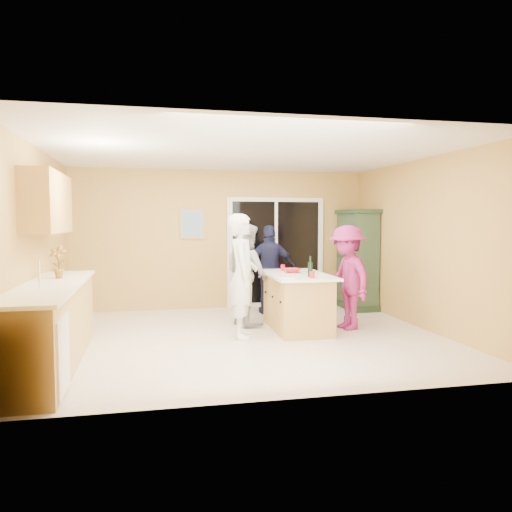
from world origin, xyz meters
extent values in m
plane|color=#EEE4CE|center=(0.00, 0.00, 0.00)|extent=(5.50, 5.50, 0.00)
cube|color=silver|center=(0.00, 0.00, 2.60)|extent=(5.50, 5.00, 0.10)
cube|color=#EAC360|center=(0.00, 2.50, 1.30)|extent=(5.50, 0.10, 2.60)
cube|color=#EAC360|center=(0.00, -2.50, 1.30)|extent=(5.50, 0.10, 2.60)
cube|color=#EAC360|center=(-2.75, 0.00, 1.30)|extent=(0.10, 5.00, 2.60)
cube|color=#EAC360|center=(2.75, 0.00, 1.30)|extent=(0.10, 5.00, 2.60)
cube|color=tan|center=(-2.45, -0.90, 0.45)|extent=(0.60, 3.00, 0.90)
cube|color=white|center=(-2.44, -2.00, 0.40)|extent=(0.62, 0.60, 0.72)
cube|color=white|center=(-2.44, -0.90, 0.92)|extent=(0.65, 3.05, 0.04)
cylinder|color=silver|center=(-2.45, -1.40, 1.09)|extent=(0.02, 0.02, 0.30)
cube|color=tan|center=(-2.58, -0.20, 1.88)|extent=(0.35, 1.60, 0.75)
cube|color=silver|center=(1.05, 2.47, 1.05)|extent=(1.90, 0.05, 2.10)
cube|color=black|center=(1.05, 2.46, 1.05)|extent=(1.70, 0.03, 1.94)
cube|color=silver|center=(1.05, 2.45, 1.05)|extent=(0.06, 0.04, 1.94)
cube|color=silver|center=(1.20, 2.44, 1.00)|extent=(0.02, 0.03, 0.12)
cube|color=tan|center=(-0.55, 2.48, 1.60)|extent=(0.46, 0.03, 0.56)
cube|color=teal|center=(-0.55, 2.47, 1.60)|extent=(0.38, 0.02, 0.48)
cube|color=tan|center=(0.85, 0.37, 0.41)|extent=(0.78, 1.46, 0.82)
cube|color=white|center=(0.85, 0.37, 0.84)|extent=(0.92, 1.65, 0.04)
cube|color=black|center=(0.85, 0.37, 0.05)|extent=(0.70, 1.38, 0.09)
cube|color=#203320|center=(2.49, 1.90, 0.06)|extent=(0.52, 0.98, 0.11)
cube|color=#30472F|center=(2.49, 1.90, 0.92)|extent=(0.46, 0.92, 1.73)
cube|color=#203320|center=(2.49, 1.90, 1.83)|extent=(0.54, 1.02, 0.07)
imported|color=white|center=(-0.06, 0.04, 0.88)|extent=(0.53, 0.70, 1.75)
imported|color=gray|center=(0.17, 0.89, 0.81)|extent=(0.82, 0.93, 1.62)
imported|color=#161A32|center=(0.76, 1.75, 0.79)|extent=(0.96, 0.47, 1.58)
imported|color=maroon|center=(1.60, 0.24, 0.79)|extent=(0.75, 1.11, 1.58)
imported|color=#B21321|center=(0.81, 0.53, 0.89)|extent=(0.28, 0.28, 0.07)
imported|color=red|center=(-2.45, -0.32, 1.15)|extent=(0.25, 0.21, 0.41)
cylinder|color=#B21321|center=(0.74, 0.82, 0.90)|extent=(0.09, 0.09, 0.10)
cylinder|color=#B21321|center=(0.88, -0.25, 0.90)|extent=(0.08, 0.08, 0.10)
cylinder|color=black|center=(0.90, -0.10, 0.96)|extent=(0.07, 0.07, 0.22)
cylinder|color=black|center=(0.90, -0.10, 1.11)|extent=(0.03, 0.03, 0.08)
cylinder|color=white|center=(0.57, -0.16, 0.86)|extent=(0.25, 0.25, 0.01)
camera|label=1|loc=(-1.34, -6.85, 1.65)|focal=35.00mm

